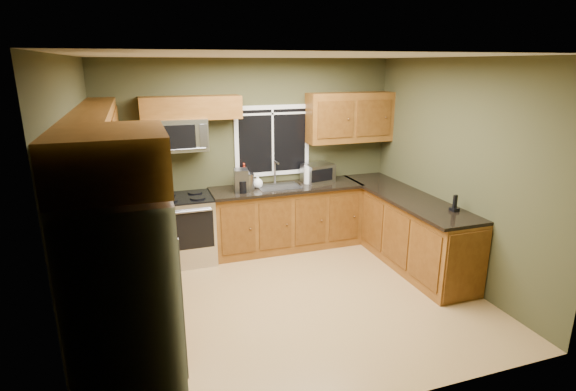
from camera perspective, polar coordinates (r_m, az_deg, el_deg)
floor at (r=5.35m, az=0.72°, el=-12.98°), size 4.20×4.20×0.00m
ceiling at (r=4.66m, az=0.84°, el=17.33°), size 4.20×4.20×0.00m
back_wall at (r=6.51m, az=-4.54°, el=5.08°), size 4.20×0.00×4.20m
front_wall at (r=3.28m, az=11.40°, el=-6.81°), size 4.20×0.00×4.20m
left_wall at (r=4.60m, az=-24.69°, el=-1.22°), size 0.00×3.60×3.60m
right_wall at (r=5.86m, az=20.55°, el=2.79°), size 0.00×3.60×3.60m
window at (r=6.54m, az=-1.98°, el=6.97°), size 1.12×0.03×1.02m
base_cabinets_left at (r=5.34m, az=-19.86°, el=-8.69°), size 0.60×2.65×0.90m
countertop_left at (r=5.16m, az=-20.08°, el=-3.93°), size 0.65×2.65×0.04m
base_cabinets_back at (r=6.58m, az=-0.21°, el=-2.87°), size 2.17×0.60×0.90m
countertop_back at (r=6.42m, az=-0.15°, el=1.02°), size 2.17×0.65×0.04m
base_cabinets_peninsula at (r=6.35m, az=14.58°, el=-4.15°), size 0.60×2.52×0.90m
countertop_peninsula at (r=6.20m, az=14.65°, el=-0.09°), size 0.65×2.50×0.04m
upper_cabinets_left at (r=4.94m, az=-23.01°, el=6.20°), size 0.33×2.65×0.72m
upper_cabinets_back_left at (r=6.09m, az=-12.21°, el=10.83°), size 1.30×0.33×0.30m
upper_cabinets_back_right at (r=6.78m, az=7.85°, el=9.79°), size 1.30×0.33×0.72m
upper_cabinet_over_fridge at (r=3.15m, az=-21.73°, el=4.33°), size 0.72×0.90×0.38m
refrigerator at (r=3.55m, az=-19.74°, el=-13.79°), size 0.74×0.90×1.80m
range at (r=6.27m, az=-12.96°, el=-4.15°), size 0.76×0.69×0.94m
microwave at (r=6.08m, az=-13.86°, el=7.48°), size 0.76×0.41×0.42m
sink at (r=6.39m, az=-1.17°, el=1.25°), size 0.60×0.42×0.36m
toaster_oven at (r=6.66m, az=3.82°, el=2.90°), size 0.48×0.41×0.27m
coffee_maker at (r=6.15m, az=-5.93°, el=1.82°), size 0.22×0.27×0.31m
kettle at (r=6.22m, az=-5.00°, el=1.86°), size 0.19×0.19×0.28m
paper_towel_roll at (r=6.54m, az=2.55°, el=2.67°), size 0.14×0.14×0.29m
soap_bottle_a at (r=6.44m, az=-5.57°, el=2.67°), size 0.14×0.14×0.33m
soap_bottle_c at (r=6.33m, az=-3.88°, el=1.81°), size 0.18×0.18×0.19m
cordless_phone at (r=5.68m, az=20.40°, el=-1.28°), size 0.10×0.10×0.20m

